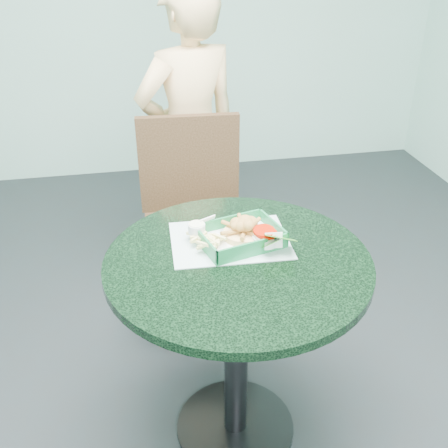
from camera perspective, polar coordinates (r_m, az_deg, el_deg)
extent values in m
cube|color=#303335|center=(2.13, 1.23, -21.27)|extent=(4.00, 5.00, 0.02)
cylinder|color=black|center=(2.12, 1.23, -21.10)|extent=(0.44, 0.44, 0.02)
cylinder|color=black|center=(1.85, 1.36, -13.84)|extent=(0.08, 0.08, 0.70)
cylinder|color=black|center=(1.62, 1.50, -4.74)|extent=(0.82, 0.82, 0.03)
cube|color=black|center=(2.36, -2.94, -1.01)|extent=(0.46, 0.46, 0.04)
cube|color=black|center=(2.43, -3.82, 6.55)|extent=(0.46, 0.04, 0.46)
cube|color=black|center=(2.32, -6.97, -8.96)|extent=(0.04, 0.04, 0.43)
cube|color=black|center=(2.36, 2.72, -7.87)|extent=(0.04, 0.04, 0.43)
cube|color=black|center=(2.64, -7.71, -3.65)|extent=(0.04, 0.04, 0.43)
cube|color=black|center=(2.68, 0.76, -2.79)|extent=(0.04, 0.04, 0.43)
imported|color=#F6C887|center=(2.59, -3.72, 8.98)|extent=(0.63, 0.52, 1.47)
cube|color=silver|center=(1.70, 0.62, -2.35)|extent=(0.39, 0.30, 0.00)
cube|color=#197840|center=(1.68, 1.72, -2.49)|extent=(0.25, 0.18, 0.01)
cube|color=white|center=(1.68, 1.72, -2.32)|extent=(0.24, 0.17, 0.00)
cube|color=#197840|center=(1.74, 1.11, -0.27)|extent=(0.25, 0.01, 0.04)
cube|color=#197840|center=(1.60, 2.42, -3.37)|extent=(0.25, 0.01, 0.04)
cube|color=#197840|center=(1.70, 5.74, -1.33)|extent=(0.01, 0.18, 0.04)
cube|color=#197840|center=(1.65, -2.39, -2.17)|extent=(0.01, 0.18, 0.04)
cylinder|color=#EBBE78|center=(1.68, 2.26, -1.75)|extent=(0.13, 0.13, 0.02)
cylinder|color=silver|center=(1.71, -2.65, -0.44)|extent=(0.06, 0.06, 0.03)
cylinder|color=white|center=(1.70, -2.66, 0.02)|extent=(0.05, 0.05, 0.00)
cylinder|color=white|center=(1.64, 4.21, -2.64)|extent=(0.08, 0.08, 0.03)
torus|color=beige|center=(1.63, 4.23, -2.12)|extent=(0.08, 0.08, 0.01)
cylinder|color=#B41502|center=(1.62, 4.25, -1.85)|extent=(0.07, 0.07, 0.01)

